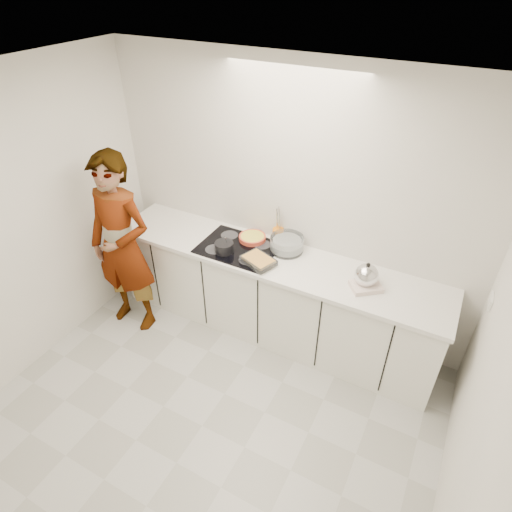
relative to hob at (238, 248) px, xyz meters
The scene contains 16 objects.
floor 1.60m from the hob, 74.48° to the right, with size 3.60×3.20×0.00m, color #B7B8B3.
ceiling 2.13m from the hob, 74.48° to the right, with size 3.60×3.20×0.00m, color white.
wall_back 0.62m from the hob, 44.17° to the left, with size 3.60×0.00×2.60m, color silver.
wall_left 1.96m from the hob, 139.01° to the right, with size 0.00×3.20×2.60m, color silver.
wall_right 2.51m from the hob, 29.95° to the right, with size 0.02×3.20×2.60m.
base_cabinets 0.60m from the hob, ahead, with size 3.20×0.58×0.87m, color white.
countertop 0.35m from the hob, ahead, with size 3.24×0.64×0.04m, color white.
hob is the anchor object (origin of this frame).
tart_dish 0.19m from the hob, 71.59° to the left, with size 0.33×0.33×0.04m.
saucepan 0.16m from the hob, 121.94° to the right, with size 0.20×0.20×0.17m.
baking_dish 0.32m from the hob, 26.13° to the right, with size 0.34×0.30×0.06m.
mixing_bowl 0.46m from the hob, 23.18° to the left, with size 0.35×0.35×0.15m.
tea_towel 1.23m from the hob, ahead, with size 0.25×0.18×0.04m, color white.
kettle 1.22m from the hob, ahead, with size 0.26×0.26×0.23m.
utensil_crock 0.40m from the hob, 45.66° to the left, with size 0.11×0.11×0.14m, color orange.
cook 1.10m from the hob, 152.26° to the right, with size 0.68×0.44×1.86m, color white.
Camera 1 is at (1.36, -1.62, 3.19)m, focal length 30.00 mm.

